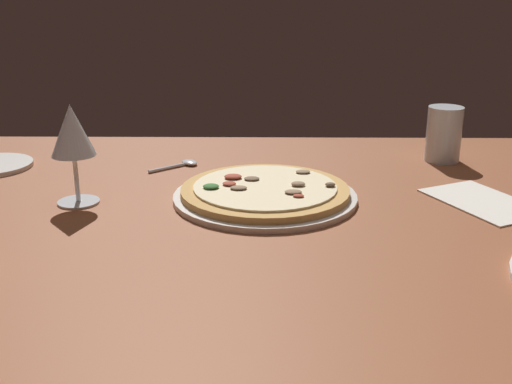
% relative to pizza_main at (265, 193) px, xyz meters
% --- Properties ---
extents(dining_table, '(1.50, 1.10, 0.04)m').
position_rel_pizza_main_xyz_m(dining_table, '(0.03, 0.09, -0.03)').
color(dining_table, brown).
rests_on(dining_table, ground).
extents(pizza_main, '(0.32, 0.32, 0.03)m').
position_rel_pizza_main_xyz_m(pizza_main, '(0.00, 0.00, 0.00)').
color(pizza_main, silver).
rests_on(pizza_main, dining_table).
extents(wine_glass_far, '(0.08, 0.08, 0.17)m').
position_rel_pizza_main_xyz_m(wine_glass_far, '(0.32, 0.02, 0.11)').
color(wine_glass_far, silver).
rests_on(wine_glass_far, dining_table).
extents(water_glass, '(0.07, 0.07, 0.12)m').
position_rel_pizza_main_xyz_m(water_glass, '(-0.38, -0.25, 0.04)').
color(water_glass, silver).
rests_on(water_glass, dining_table).
extents(paper_menu, '(0.20, 0.24, 0.00)m').
position_rel_pizza_main_xyz_m(paper_menu, '(-0.38, 0.01, -0.01)').
color(paper_menu, silver).
rests_on(paper_menu, dining_table).
extents(spoon, '(0.10, 0.09, 0.01)m').
position_rel_pizza_main_xyz_m(spoon, '(0.17, -0.21, -0.01)').
color(spoon, silver).
rests_on(spoon, dining_table).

